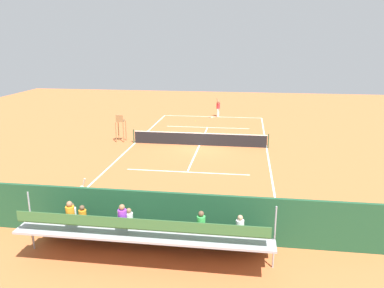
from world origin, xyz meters
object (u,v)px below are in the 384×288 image
(tennis_net, at_px, (199,139))
(equipment_bag, at_px, (198,229))
(bleacher_stand, at_px, (146,232))
(tennis_player, at_px, (218,107))
(umpire_chair, at_px, (120,125))
(line_judge, at_px, (83,200))
(courtside_bench, at_px, (241,222))
(tennis_ball_near, at_px, (195,121))
(tennis_racket, at_px, (212,117))

(tennis_net, distance_m, equipment_bag, 13.50)
(bleacher_stand, xyz_separation_m, tennis_player, (-0.67, -26.45, 0.07))
(umpire_chair, bearing_deg, line_judge, 101.32)
(courtside_bench, height_order, tennis_player, tennis_player)
(bleacher_stand, xyz_separation_m, equipment_bag, (-1.68, -1.95, -0.77))
(courtside_bench, relative_size, tennis_ball_near, 27.27)
(tennis_net, xyz_separation_m, tennis_player, (-0.58, -11.10, 0.51))
(umpire_chair, xyz_separation_m, tennis_ball_near, (-4.74, -8.32, -1.28))
(tennis_ball_near, bearing_deg, equipment_bag, 97.89)
(bleacher_stand, distance_m, equipment_bag, 2.68)
(tennis_racket, bearing_deg, umpire_chair, 59.05)
(tennis_player, xyz_separation_m, tennis_ball_near, (2.03, 2.55, -0.98))
(bleacher_stand, relative_size, line_judge, 4.70)
(tennis_net, height_order, bleacher_stand, bleacher_stand)
(bleacher_stand, xyz_separation_m, line_judge, (3.46, -2.33, 0.07))
(tennis_racket, bearing_deg, tennis_player, -136.96)
(equipment_bag, bearing_deg, courtside_bench, -175.79)
(courtside_bench, xyz_separation_m, line_judge, (6.88, -0.26, 0.46))
(umpire_chair, distance_m, line_judge, 13.52)
(tennis_ball_near, bearing_deg, line_judge, 84.47)
(courtside_bench, height_order, tennis_racket, courtside_bench)
(tennis_net, relative_size, tennis_player, 5.35)
(tennis_player, height_order, tennis_racket, tennis_player)
(tennis_racket, distance_m, tennis_ball_near, 2.46)
(courtside_bench, bearing_deg, equipment_bag, 4.21)
(umpire_chair, bearing_deg, tennis_racket, -120.95)
(tennis_net, xyz_separation_m, courtside_bench, (-3.33, 13.27, 0.06))
(tennis_racket, height_order, line_judge, line_judge)
(tennis_player, height_order, tennis_ball_near, tennis_player)
(tennis_player, bearing_deg, courtside_bench, 96.44)
(tennis_ball_near, bearing_deg, tennis_racket, -125.84)
(equipment_bag, bearing_deg, tennis_racket, -86.18)
(umpire_chair, distance_m, equipment_bag, 15.75)
(courtside_bench, distance_m, tennis_player, 24.54)
(bleacher_stand, bearing_deg, tennis_player, -91.44)
(tennis_net, height_order, tennis_ball_near, tennis_net)
(umpire_chair, bearing_deg, courtside_bench, 125.20)
(bleacher_stand, height_order, tennis_racket, bleacher_stand)
(bleacher_stand, distance_m, tennis_ball_near, 23.96)
(line_judge, bearing_deg, courtside_bench, 177.87)
(line_judge, bearing_deg, tennis_player, -99.70)
(courtside_bench, distance_m, tennis_ball_near, 22.35)
(tennis_ball_near, xyz_separation_m, line_judge, (2.09, 21.57, 0.98))
(equipment_bag, bearing_deg, line_judge, -4.28)
(umpire_chair, bearing_deg, bleacher_stand, 111.41)
(courtside_bench, distance_m, tennis_racket, 24.07)
(umpire_chair, height_order, tennis_ball_near, umpire_chair)
(tennis_net, bearing_deg, line_judge, 74.76)
(bleacher_stand, relative_size, tennis_racket, 15.53)
(tennis_net, xyz_separation_m, equipment_bag, (-1.59, 13.40, -0.32))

